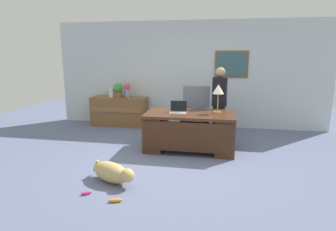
# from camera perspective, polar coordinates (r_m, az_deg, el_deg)

# --- Properties ---
(ground_plane) EXTENTS (12.00, 12.00, 0.00)m
(ground_plane) POSITION_cam_1_polar(r_m,az_deg,el_deg) (5.19, 0.59, -8.86)
(ground_plane) COLOR slate
(back_wall) EXTENTS (7.00, 0.16, 2.70)m
(back_wall) POSITION_cam_1_polar(r_m,az_deg,el_deg) (7.44, 4.18, 8.25)
(back_wall) COLOR silver
(back_wall) RESTS_ON ground_plane
(desk) EXTENTS (1.73, 0.93, 0.75)m
(desk) POSITION_cam_1_polar(r_m,az_deg,el_deg) (5.59, 4.37, -2.97)
(desk) COLOR #4C2B19
(desk) RESTS_ON ground_plane
(credenza) EXTENTS (1.47, 0.50, 0.76)m
(credenza) POSITION_cam_1_polar(r_m,az_deg,el_deg) (7.64, -9.75, 0.84)
(credenza) COLOR brown
(credenza) RESTS_ON ground_plane
(armchair) EXTENTS (0.60, 0.59, 1.16)m
(armchair) POSITION_cam_1_polar(r_m,az_deg,el_deg) (6.41, 5.54, -0.04)
(armchair) COLOR slate
(armchair) RESTS_ON ground_plane
(person_standing) EXTENTS (0.32, 0.32, 1.60)m
(person_standing) POSITION_cam_1_polar(r_m,az_deg,el_deg) (6.25, 10.25, 2.40)
(person_standing) COLOR #262323
(person_standing) RESTS_ON ground_plane
(dog_lying) EXTENTS (0.79, 0.57, 0.30)m
(dog_lying) POSITION_cam_1_polar(r_m,az_deg,el_deg) (4.36, -11.05, -11.19)
(dog_lying) COLOR tan
(dog_lying) RESTS_ON ground_plane
(laptop) EXTENTS (0.32, 0.22, 0.22)m
(laptop) POSITION_cam_1_polar(r_m,az_deg,el_deg) (5.55, 2.08, 1.16)
(laptop) COLOR #B2B5BA
(laptop) RESTS_ON desk
(desk_lamp) EXTENTS (0.22, 0.22, 0.56)m
(desk_lamp) POSITION_cam_1_polar(r_m,az_deg,el_deg) (5.55, 10.08, 4.90)
(desk_lamp) COLOR #9E8447
(desk_lamp) RESTS_ON desk
(vase_with_flowers) EXTENTS (0.17, 0.17, 0.37)m
(vase_with_flowers) POSITION_cam_1_polar(r_m,az_deg,el_deg) (7.47, -8.21, 5.36)
(vase_with_flowers) COLOR #978CA9
(vase_with_flowers) RESTS_ON credenza
(vase_empty) EXTENTS (0.14, 0.14, 0.23)m
(vase_empty) POSITION_cam_1_polar(r_m,az_deg,el_deg) (7.63, -11.34, 4.51)
(vase_empty) COLOR silver
(vase_empty) RESTS_ON credenza
(potted_plant) EXTENTS (0.24, 0.24, 0.36)m
(potted_plant) POSITION_cam_1_polar(r_m,az_deg,el_deg) (7.56, -10.01, 5.14)
(potted_plant) COLOR brown
(potted_plant) RESTS_ON credenza
(dog_toy_ball) EXTENTS (0.08, 0.08, 0.08)m
(dog_toy_ball) POSITION_cam_1_polar(r_m,az_deg,el_deg) (4.95, -11.42, -9.71)
(dog_toy_ball) COLOR orange
(dog_toy_ball) RESTS_ON ground_plane
(dog_toy_bone) EXTENTS (0.19, 0.11, 0.05)m
(dog_toy_bone) POSITION_cam_1_polar(r_m,az_deg,el_deg) (3.87, -10.57, -16.46)
(dog_toy_bone) COLOR orange
(dog_toy_bone) RESTS_ON ground_plane
(dog_toy_plush) EXTENTS (0.15, 0.13, 0.05)m
(dog_toy_plush) POSITION_cam_1_polar(r_m,az_deg,el_deg) (4.14, -16.14, -14.74)
(dog_toy_plush) COLOR #D8338C
(dog_toy_plush) RESTS_ON ground_plane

